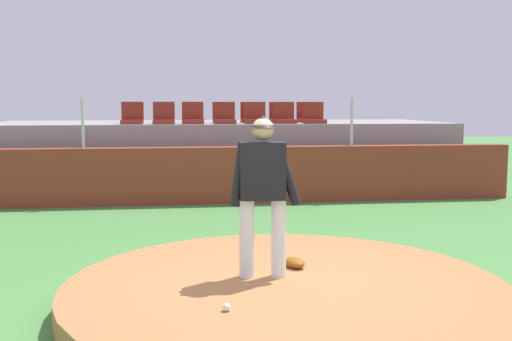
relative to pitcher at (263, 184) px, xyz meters
The scene contains 23 objects.
ground_plane 1.28m from the pitcher, 47.90° to the right, with size 60.00×60.00×0.00m, color #498740.
pitchers_mound 1.16m from the pitcher, 47.90° to the right, with size 4.55×4.55×0.26m, color #A76F40.
pitcher is the anchor object (origin of this frame).
baseball 1.46m from the pitcher, 114.91° to the right, with size 0.07×0.07×0.07m, color white.
fielding_glove 1.06m from the pitcher, 37.11° to the left, with size 0.30×0.20×0.11m, color #8F4B13.
brick_barrier 6.37m from the pitcher, 88.16° to the left, with size 12.31×0.40×1.19m, color maroon.
fence_post_left 6.93m from the pitcher, 113.63° to the left, with size 0.06×0.06×1.02m, color silver.
fence_post_right 6.95m from the pitcher, 65.82° to the left, with size 0.06×0.06×1.02m, color silver.
bleacher_platform 8.93m from the pitcher, 88.69° to the left, with size 11.05×3.86×1.63m, color gray.
stadium_chair_0 7.78m from the pitcher, 103.96° to the left, with size 0.48×0.44×0.50m.
stadium_chair_1 7.59m from the pitcher, 98.89° to the left, with size 0.48×0.44×0.50m.
stadium_chair_2 7.55m from the pitcher, 93.98° to the left, with size 0.48×0.44×0.50m.
stadium_chair_3 7.50m from the pitcher, 88.41° to the left, with size 0.48×0.44×0.50m.
stadium_chair_4 7.59m from the pitcher, 83.04° to the left, with size 0.48×0.44×0.50m.
stadium_chair_5 7.72m from the pitcher, 78.04° to the left, with size 0.48×0.44×0.50m.
stadium_chair_6 7.84m from the pitcher, 73.02° to the left, with size 0.48×0.44×0.50m.
stadium_chair_7 8.64m from the pitcher, 102.78° to the left, with size 0.48×0.44×0.50m.
stadium_chair_8 8.52m from the pitcher, 97.89° to the left, with size 0.48×0.44×0.50m.
stadium_chair_9 8.42m from the pitcher, 93.26° to the left, with size 0.48×0.44×0.50m.
stadium_chair_10 8.40m from the pitcher, 88.44° to the left, with size 0.48×0.44×0.50m.
stadium_chair_11 8.46m from the pitcher, 83.79° to the left, with size 0.48×0.44×0.50m.
stadium_chair_12 8.56m from the pitcher, 79.02° to the left, with size 0.48×0.44×0.50m.
stadium_chair_13 8.76m from the pitcher, 74.58° to the left, with size 0.48×0.44×0.50m.
Camera 1 is at (-1.08, -5.84, 2.07)m, focal length 41.71 mm.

